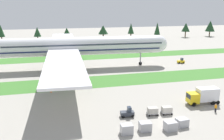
{
  "coord_description": "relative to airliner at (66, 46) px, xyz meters",
  "views": [
    {
      "loc": [
        -21.31,
        -39.4,
        21.02
      ],
      "look_at": [
        -5.26,
        25.01,
        4.0
      ],
      "focal_mm": 40.79,
      "sensor_mm": 36.0,
      "label": 1
    }
  ],
  "objects": [
    {
      "name": "uld_container_1",
      "position": [
        9.63,
        -48.27,
        -6.75
      ],
      "size": [
        2.1,
        1.72,
        1.61
      ],
      "primitive_type": "cube",
      "rotation": [
        0.0,
        0.0,
        -0.06
      ],
      "color": "#A3A3A8",
      "rests_on": "ground"
    },
    {
      "name": "ground_crew_marshaller",
      "position": [
        27.33,
        -35.89,
        -6.6
      ],
      "size": [
        0.36,
        0.54,
        1.74
      ],
      "rotation": [
        0.0,
        0.0,
        5.0
      ],
      "color": "black",
      "rests_on": "ground"
    },
    {
      "name": "catering_truck",
      "position": [
        26.4,
        -39.73,
        -5.6
      ],
      "size": [
        7.07,
        2.68,
        3.58
      ],
      "rotation": [
        0.0,
        0.0,
        1.52
      ],
      "color": "yellow",
      "rests_on": "ground"
    },
    {
      "name": "cargo_dolly_second",
      "position": [
        16.32,
        -42.74,
        -6.63
      ],
      "size": [
        2.32,
        1.68,
        1.55
      ],
      "rotation": [
        0.0,
        0.0,
        1.49
      ],
      "color": "#A3A3A8",
      "rests_on": "ground"
    },
    {
      "name": "grass_strip_near",
      "position": [
        15.8,
        -17.7,
        -7.54
      ],
      "size": [
        320.0,
        11.55,
        0.01
      ],
      "primitive_type": "cube",
      "color": "#3D752D",
      "rests_on": "ground"
    },
    {
      "name": "ground_crew_loader",
      "position": [
        26.37,
        -44.23,
        -6.6
      ],
      "size": [
        0.36,
        0.55,
        1.74
      ],
      "rotation": [
        0.0,
        0.0,
        4.9
      ],
      "color": "black",
      "rests_on": "ground"
    },
    {
      "name": "taxiway_marker_2",
      "position": [
        -2.73,
        -21.51,
        -7.3
      ],
      "size": [
        0.44,
        0.44,
        0.5
      ],
      "primitive_type": "cone",
      "color": "orange",
      "rests_on": "ground"
    },
    {
      "name": "distant_tree_line",
      "position": [
        24.5,
        66.66,
        -1.0
      ],
      "size": [
        177.97,
        10.61,
        11.08
      ],
      "color": "#4C3823",
      "rests_on": "ground"
    },
    {
      "name": "uld_container_3",
      "position": [
        13.94,
        -49.12,
        -6.74
      ],
      "size": [
        2.12,
        1.76,
        1.61
      ],
      "primitive_type": "cube",
      "rotation": [
        0.0,
        0.0,
        0.08
      ],
      "color": "#A3A3A8",
      "rests_on": "ground"
    },
    {
      "name": "grass_strip_far",
      "position": [
        15.8,
        17.41,
        -7.54
      ],
      "size": [
        320.0,
        11.55,
        0.01
      ],
      "primitive_type": "cube",
      "color": "#3D752D",
      "rests_on": "ground"
    },
    {
      "name": "uld_container_0",
      "position": [
        6.25,
        -48.47,
        -6.71
      ],
      "size": [
        2.07,
        1.69,
        1.68
      ],
      "primitive_type": "cube",
      "rotation": [
        0.0,
        0.0,
        -0.05
      ],
      "color": "#A3A3A8",
      "rests_on": "ground"
    },
    {
      "name": "pushback_tractor",
      "position": [
        41.68,
        -2.23,
        -6.73
      ],
      "size": [
        2.67,
        1.44,
        1.97
      ],
      "rotation": [
        0.0,
        0.0,
        1.52
      ],
      "color": "yellow",
      "rests_on": "ground"
    },
    {
      "name": "taxiway_marker_1",
      "position": [
        -5.74,
        -23.99,
        -7.32
      ],
      "size": [
        0.44,
        0.44,
        0.46
      ],
      "primitive_type": "cone",
      "color": "orange",
      "rests_on": "ground"
    },
    {
      "name": "taxiway_marker_0",
      "position": [
        -8.38,
        -22.3,
        -7.29
      ],
      "size": [
        0.44,
        0.44,
        0.52
      ],
      "primitive_type": "cone",
      "color": "orange",
      "rests_on": "ground"
    },
    {
      "name": "uld_container_2",
      "position": [
        16.59,
        -48.3,
        -6.79
      ],
      "size": [
        2.16,
        1.81,
        1.51
      ],
      "primitive_type": "cube",
      "rotation": [
        0.0,
        0.0,
        0.11
      ],
      "color": "#A3A3A8",
      "rests_on": "ground"
    },
    {
      "name": "cargo_dolly_lead",
      "position": [
        13.43,
        -42.5,
        -6.63
      ],
      "size": [
        2.32,
        1.68,
        1.55
      ],
      "rotation": [
        0.0,
        0.0,
        1.49
      ],
      "color": "#A3A3A8",
      "rests_on": "ground"
    },
    {
      "name": "airliner",
      "position": [
        0.0,
        0.0,
        0.0
      ],
      "size": [
        70.93,
        86.8,
        21.09
      ],
      "rotation": [
        0.0,
        0.0,
        -1.62
      ],
      "color": "white",
      "rests_on": "ground"
    },
    {
      "name": "ground_plane",
      "position": [
        15.8,
        -46.12,
        -7.55
      ],
      "size": [
        400.0,
        400.0,
        0.0
      ],
      "primitive_type": "plane",
      "color": "gray"
    },
    {
      "name": "baggage_tug",
      "position": [
        8.42,
        -42.07,
        -6.73
      ],
      "size": [
        2.7,
        1.51,
        1.97
      ],
      "rotation": [
        0.0,
        0.0,
        1.49
      ],
      "color": "#2D333D",
      "rests_on": "ground"
    }
  ]
}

